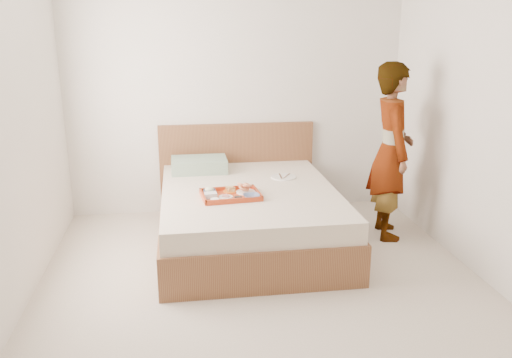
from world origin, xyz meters
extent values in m
cube|color=beige|center=(0.00, 0.00, 0.00)|extent=(3.50, 4.00, 0.01)
cube|color=silver|center=(0.00, 2.00, 1.30)|extent=(3.50, 0.01, 2.60)
cube|color=silver|center=(0.00, -2.00, 1.30)|extent=(3.50, 0.01, 2.60)
cube|color=silver|center=(1.75, 0.00, 1.30)|extent=(0.01, 4.00, 2.60)
cube|color=brown|center=(0.00, 1.00, 0.27)|extent=(1.65, 2.00, 0.53)
cube|color=brown|center=(0.00, 1.97, 0.47)|extent=(1.65, 0.06, 0.95)
cube|color=gray|center=(-0.42, 1.67, 0.60)|extent=(0.55, 0.38, 0.13)
cube|color=#AD361A|center=(-0.19, 0.79, 0.55)|extent=(0.53, 0.40, 0.04)
cylinder|color=white|center=(-0.05, 0.86, 0.55)|extent=(0.19, 0.19, 0.01)
imported|color=navy|center=(-0.02, 0.69, 0.56)|extent=(0.15, 0.15, 0.03)
cylinder|color=black|center=(-0.14, 0.66, 0.56)|extent=(0.08, 0.08, 0.03)
cylinder|color=white|center=(-0.23, 0.75, 0.55)|extent=(0.13, 0.13, 0.01)
cylinder|color=orange|center=(-0.18, 0.90, 0.55)|extent=(0.13, 0.13, 0.01)
imported|color=navy|center=(-0.36, 0.88, 0.56)|extent=(0.12, 0.12, 0.03)
cube|color=silver|center=(-0.36, 0.76, 0.57)|extent=(0.11, 0.09, 0.04)
cylinder|color=white|center=(-0.33, 0.65, 0.56)|extent=(0.08, 0.08, 0.03)
cylinder|color=white|center=(0.38, 1.31, 0.54)|extent=(0.31, 0.31, 0.01)
imported|color=beige|center=(1.34, 1.03, 0.82)|extent=(0.47, 0.65, 1.64)
camera|label=1|loc=(-0.60, -3.47, 1.95)|focal=36.75mm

